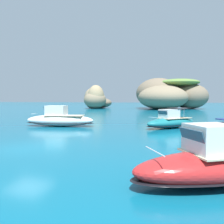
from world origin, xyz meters
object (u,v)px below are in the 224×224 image
at_px(islet_large, 167,95).
at_px(motorboat_red, 224,163).
at_px(motorboat_teal, 171,122).
at_px(channel_buoy, 54,118).
at_px(islet_small, 96,100).
at_px(motorboat_white, 60,119).

xyz_separation_m(islet_large, motorboat_red, (5.00, -65.52, -3.60)).
relative_size(motorboat_teal, channel_buoy, 4.15).
distance_m(islet_small, channel_buoy, 43.18).
xyz_separation_m(islet_large, channel_buoy, (-13.26, -45.92, -3.98)).
distance_m(islet_large, channel_buoy, 47.96).
bearing_deg(motorboat_teal, islet_large, 93.16).
relative_size(motorboat_white, channel_buoy, 5.37).
height_order(islet_small, motorboat_red, islet_small).
xyz_separation_m(islet_large, islet_small, (-22.41, -3.79, -1.50)).
bearing_deg(islet_small, islet_large, 9.60).
bearing_deg(motorboat_teal, motorboat_red, -81.79).
bearing_deg(islet_large, channel_buoy, -106.10).
distance_m(motorboat_teal, channel_buoy, 16.53).
relative_size(islet_large, motorboat_teal, 4.66).
bearing_deg(motorboat_red, islet_large, 94.36).
height_order(motorboat_teal, motorboat_white, motorboat_white).
distance_m(islet_small, motorboat_teal, 52.66).
relative_size(motorboat_red, motorboat_white, 0.90).
height_order(motorboat_red, channel_buoy, motorboat_red).
bearing_deg(islet_large, motorboat_white, -99.97).
bearing_deg(islet_small, channel_buoy, -77.75).
bearing_deg(motorboat_teal, motorboat_white, -171.25).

